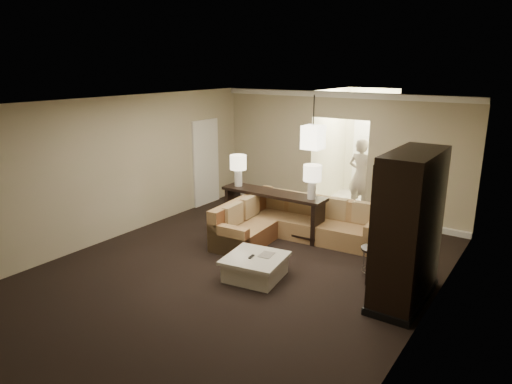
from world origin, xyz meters
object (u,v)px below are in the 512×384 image
Objects in this scene: sectional_sofa at (290,223)px; coffee_table at (255,267)px; console_table at (273,208)px; armoire at (408,231)px; person at (361,172)px; drink_table at (373,256)px.

sectional_sofa is 1.86m from coffee_table.
armoire reaches higher than console_table.
armoire reaches higher than person.
sectional_sofa is 1.24× the size of armoire.
coffee_table is at bearing -144.06° from drink_table.
drink_table is (2.45, -0.80, -0.16)m from console_table.
person is (0.47, 2.42, 0.65)m from sectional_sofa.
armoire is at bearing -36.50° from drink_table.
console_table is (-0.49, 0.12, 0.20)m from sectional_sofa.
console_table is 1.01× the size of armoire.
sectional_sofa is 2.95m from armoire.
coffee_table is at bearing -66.02° from console_table.
person reaches higher than console_table.
sectional_sofa is 2.55m from person.
person is at bearing 89.08° from coffee_table.
coffee_table is (0.40, -1.82, -0.13)m from sectional_sofa.
console_table is 2.58m from drink_table.
armoire is 4.17m from person.
console_table is at bearing 161.92° from drink_table.
armoire is (2.21, 0.66, 0.88)m from coffee_table.
console_table is at bearing 114.63° from coffee_table.
console_table is 1.16× the size of person.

